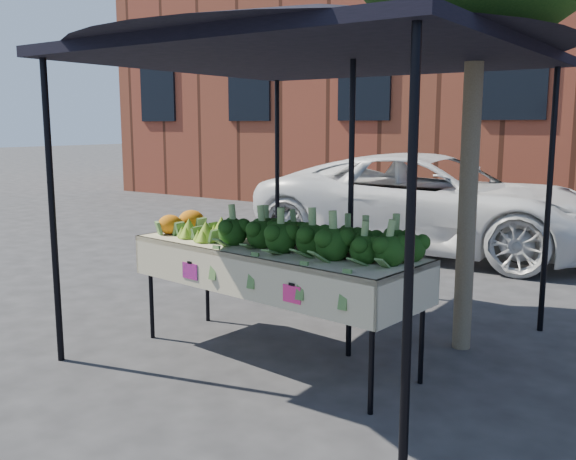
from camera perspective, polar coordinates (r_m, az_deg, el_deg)
The scene contains 9 objects.
ground at distance 5.08m, azimuth -1.42°, elevation -11.55°, with size 90.00×90.00×0.00m, color #272729.
table at distance 4.96m, azimuth -1.33°, elevation -6.59°, with size 2.47×1.04×0.90m.
canopy at distance 5.12m, azimuth 2.70°, elevation 4.38°, with size 3.16×3.16×2.74m, color black, non-canonical shape.
broccoli_heap at distance 4.64m, azimuth 2.72°, elevation -0.21°, with size 1.62×0.59×0.29m, color #17320E.
romanesco_cluster at distance 5.24m, azimuth -7.33°, elevation 0.48°, with size 0.45×0.49×0.22m, color #80B22E.
cauliflower_pair at distance 5.55m, azimuth -9.61°, elevation 0.81°, with size 0.25×0.45×0.20m, color orange.
vehicle at distance 9.36m, azimuth 13.19°, elevation 13.60°, with size 2.34×1.41×5.07m, color white.
street_tree at distance 5.23m, azimuth 16.31°, elevation 12.41°, with size 2.16×2.16×4.25m, color #1E4C14, non-canonical shape.
building_left at distance 17.85m, azimuth 8.91°, elevation 17.99°, with size 12.00×8.00×9.00m, color brown.
Camera 1 is at (2.81, -3.82, 1.82)m, focal length 39.57 mm.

